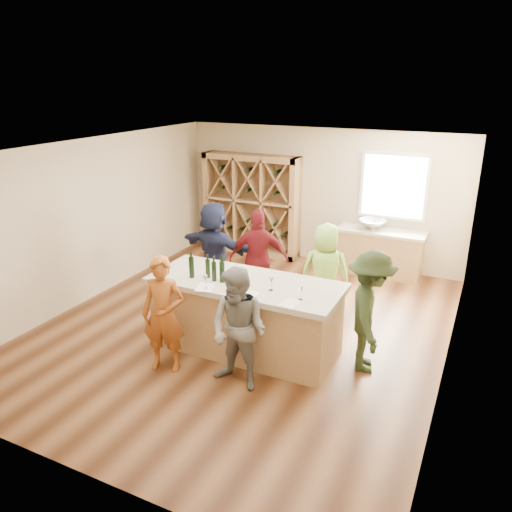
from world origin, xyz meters
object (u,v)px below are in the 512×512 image
at_px(person_near_left, 164,314).
at_px(wine_rack, 251,205).
at_px(wine_bottle_e, 222,272).
at_px(person_far_left, 215,250).
at_px(tasting_counter_base, 246,318).
at_px(wine_bottle_c, 208,269).
at_px(wine_bottle_b, 192,267).
at_px(person_server, 370,312).
at_px(wine_bottle_d, 214,271).
at_px(person_far_mid, 259,259).
at_px(sink, 372,224).
at_px(person_near_right, 239,330).
at_px(person_far_right, 325,272).

bearing_deg(person_near_left, wine_rack, 86.72).
height_order(wine_bottle_e, person_far_left, person_far_left).
bearing_deg(tasting_counter_base, person_far_left, 132.64).
distance_m(wine_bottle_c, wine_bottle_e, 0.27).
xyz_separation_m(wine_bottle_b, person_server, (2.44, 0.49, -0.39)).
distance_m(wine_bottle_d, person_server, 2.17).
relative_size(person_server, person_far_mid, 0.99).
bearing_deg(wine_rack, person_far_mid, -61.13).
xyz_separation_m(sink, wine_bottle_b, (-1.62, -4.02, 0.22)).
distance_m(wine_bottle_c, person_far_mid, 1.59).
height_order(wine_rack, person_server, wine_rack).
height_order(wine_bottle_c, person_near_right, person_near_right).
xyz_separation_m(tasting_counter_base, person_far_right, (0.70, 1.44, 0.31)).
relative_size(tasting_counter_base, wine_bottle_b, 8.57).
bearing_deg(wine_bottle_e, person_far_right, 59.17).
bearing_deg(wine_bottle_b, person_far_left, 110.42).
relative_size(wine_bottle_c, person_near_right, 0.17).
bearing_deg(person_server, wine_rack, 27.96).
height_order(person_server, person_far_right, person_server).
height_order(wine_rack, sink, wine_rack).
bearing_deg(wine_bottle_d, wine_rack, 109.43).
xyz_separation_m(wine_bottle_b, person_far_mid, (0.27, 1.64, -0.38)).
xyz_separation_m(sink, person_near_left, (-1.63, -4.72, -0.21)).
bearing_deg(tasting_counter_base, person_near_left, -129.60).
relative_size(wine_bottle_d, person_far_left, 0.16).
bearing_deg(person_far_left, person_far_mid, -176.44).
distance_m(wine_rack, person_far_left, 2.43).
height_order(wine_bottle_b, wine_bottle_c, wine_bottle_b).
bearing_deg(person_far_right, person_server, 114.34).
relative_size(sink, tasting_counter_base, 0.21).
distance_m(person_far_right, person_far_left, 2.08).
height_order(sink, wine_bottle_e, wine_bottle_e).
bearing_deg(wine_bottle_d, person_server, 12.25).
xyz_separation_m(wine_bottle_c, person_far_mid, (0.06, 1.54, -0.36)).
bearing_deg(person_near_left, wine_bottle_d, 48.00).
height_order(tasting_counter_base, wine_bottle_c, wine_bottle_c).
height_order(tasting_counter_base, person_far_left, person_far_left).
xyz_separation_m(wine_bottle_b, person_near_left, (-0.01, -0.70, -0.43)).
bearing_deg(person_far_mid, person_near_left, 62.06).
bearing_deg(person_far_left, wine_bottle_c, 125.78).
distance_m(person_near_right, person_server, 1.76).
relative_size(person_server, person_far_right, 1.04).
xyz_separation_m(wine_rack, person_far_left, (0.45, -2.38, -0.23)).
bearing_deg(person_near_right, wine_bottle_d, 144.68).
bearing_deg(sink, person_near_left, -109.02).
distance_m(sink, wine_bottle_e, 4.15).
distance_m(wine_bottle_e, person_near_left, 0.98).
distance_m(wine_bottle_c, wine_bottle_d, 0.15).
distance_m(sink, person_near_left, 5.00).
bearing_deg(wine_bottle_e, wine_bottle_b, -175.76).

